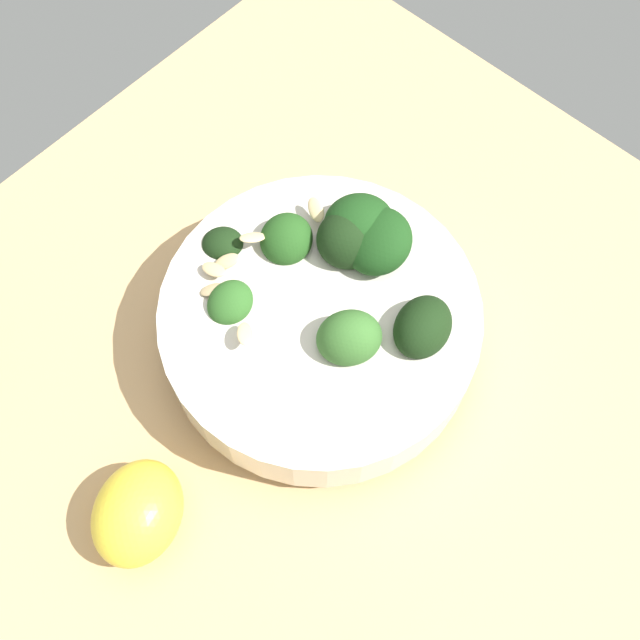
# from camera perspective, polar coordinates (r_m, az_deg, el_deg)

# --- Properties ---
(ground_plane) EXTENTS (0.61, 0.61, 0.04)m
(ground_plane) POSITION_cam_1_polar(r_m,az_deg,el_deg) (0.56, 1.02, -5.63)
(ground_plane) COLOR tan
(bowl_of_broccoli) EXTENTS (0.21, 0.21, 0.10)m
(bowl_of_broccoli) POSITION_cam_1_polar(r_m,az_deg,el_deg) (0.52, 0.31, 0.36)
(bowl_of_broccoli) COLOR silver
(bowl_of_broccoli) RESTS_ON ground_plane
(lemon_wedge) EXTENTS (0.08, 0.08, 0.05)m
(lemon_wedge) POSITION_cam_1_polar(r_m,az_deg,el_deg) (0.51, -13.09, -13.48)
(lemon_wedge) COLOR yellow
(lemon_wedge) RESTS_ON ground_plane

